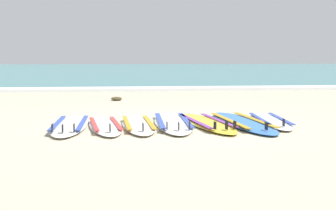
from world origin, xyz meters
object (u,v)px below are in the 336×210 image
surfboard_3 (173,122)px  surfboard_5 (242,122)px  surfboard_2 (138,124)px  surfboard_1 (105,126)px  surfboard_6 (270,121)px  surfboard_0 (70,125)px  surfboard_4 (206,123)px

surfboard_3 → surfboard_5: (1.14, -0.08, -0.00)m
surfboard_2 → surfboard_5: size_ratio=0.80×
surfboard_3 → surfboard_5: bearing=-3.9°
surfboard_1 → surfboard_3: 1.12m
surfboard_1 → surfboard_6: size_ratio=0.98×
surfboard_0 → surfboard_4: bearing=0.6°
surfboard_2 → surfboard_6: size_ratio=1.01×
surfboard_0 → surfboard_1: bearing=-11.3°
surfboard_2 → surfboard_3: (0.58, 0.17, 0.00)m
surfboard_0 → surfboard_1: same height
surfboard_0 → surfboard_3: same height
surfboard_3 → surfboard_0: bearing=-175.9°
surfboard_1 → surfboard_4: size_ratio=0.86×
surfboard_4 → surfboard_6: 1.12m
surfboard_4 → surfboard_0: bearing=-179.4°
surfboard_1 → surfboard_6: (2.76, 0.25, -0.00)m
surfboard_0 → surfboard_3: (1.65, 0.12, -0.00)m
surfboard_5 → surfboard_6: (0.52, 0.10, 0.00)m
surfboard_4 → surfboard_5: bearing=1.7°
surfboard_3 → surfboard_2: bearing=-163.7°
surfboard_1 → surfboard_2: same height
surfboard_6 → surfboard_0: bearing=-177.6°
surfboard_2 → surfboard_4: bearing=3.7°
surfboard_1 → surfboard_5: (2.24, 0.15, -0.00)m
surfboard_2 → surfboard_6: (2.24, 0.19, 0.00)m
surfboard_4 → surfboard_2: bearing=-176.3°
surfboard_3 → surfboard_4: bearing=-10.0°
surfboard_1 → surfboard_2: bearing=6.7°
surfboard_2 → surfboard_3: size_ratio=0.84×
surfboard_6 → surfboard_1: bearing=-174.8°
surfboard_1 → surfboard_4: (1.64, 0.13, 0.00)m
surfboard_0 → surfboard_4: 2.20m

